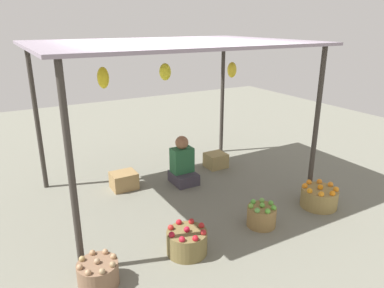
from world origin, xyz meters
TOP-DOWN VIEW (x-y plane):
  - ground_plane at (0.00, 0.00)m, footprint 14.00×14.00m
  - market_stall_structure at (-0.00, 0.00)m, footprint 3.62×2.61m
  - vendor_person at (0.30, 0.24)m, footprint 0.36×0.44m
  - basket_potatoes at (-1.57, -1.46)m, footprint 0.40×0.40m
  - basket_red_apples at (-0.55, -1.44)m, footprint 0.46×0.46m
  - basket_green_apples at (0.55, -1.41)m, footprint 0.37×0.37m
  - basket_oranges at (1.58, -1.41)m, footprint 0.50×0.50m
  - wooden_crate_near_vendor at (1.12, 0.52)m, footprint 0.35×0.32m
  - wooden_crate_stacked_rear at (-0.60, 0.50)m, footprint 0.39×0.33m

SIDE VIEW (x-z plane):
  - ground_plane at x=0.00m, z-range 0.00..0.00m
  - wooden_crate_near_vendor at x=1.12m, z-range 0.00..0.25m
  - basket_potatoes at x=-1.57m, z-range -0.02..0.28m
  - wooden_crate_stacked_rear at x=-0.60m, z-range 0.00..0.26m
  - basket_green_apples at x=0.55m, z-range -0.02..0.30m
  - basket_oranges at x=1.58m, z-range -0.03..0.31m
  - basket_red_apples at x=-0.55m, z-range -0.02..0.31m
  - vendor_person at x=0.30m, z-range -0.09..0.69m
  - market_stall_structure at x=0.00m, z-range 0.97..3.19m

